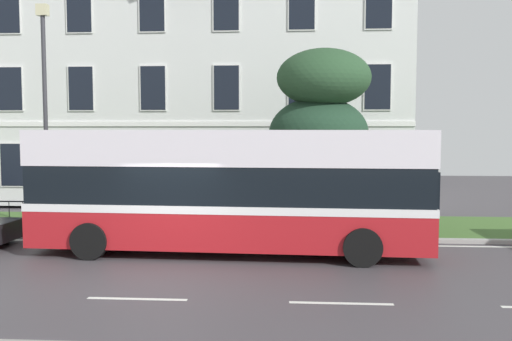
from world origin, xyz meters
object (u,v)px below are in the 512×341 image
(georgian_townhouse, at_px, (207,70))
(street_lamp_post, at_px, (45,102))
(evergreen_tree, at_px, (323,148))
(single_decker_bus, at_px, (230,189))
(litter_bin, at_px, (228,213))

(georgian_townhouse, xyz_separation_m, street_lamp_post, (-3.84, -9.44, -1.98))
(evergreen_tree, bearing_deg, street_lamp_post, -173.94)
(georgian_townhouse, relative_size, single_decker_bus, 1.73)
(single_decker_bus, bearing_deg, litter_bin, 100.49)
(single_decker_bus, xyz_separation_m, litter_bin, (-0.42, 2.87, -1.10))
(single_decker_bus, xyz_separation_m, street_lamp_post, (-6.35, 2.76, 2.48))
(evergreen_tree, xyz_separation_m, single_decker_bus, (-2.68, -3.72, -0.98))
(georgian_townhouse, distance_m, evergreen_tree, 10.53)
(georgian_townhouse, height_order, evergreen_tree, georgian_townhouse)
(street_lamp_post, bearing_deg, litter_bin, 1.09)
(litter_bin, bearing_deg, georgian_townhouse, 102.67)
(georgian_townhouse, distance_m, litter_bin, 11.05)
(georgian_townhouse, relative_size, evergreen_tree, 3.16)
(evergreen_tree, bearing_deg, georgian_townhouse, 121.48)
(georgian_townhouse, bearing_deg, evergreen_tree, -58.52)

